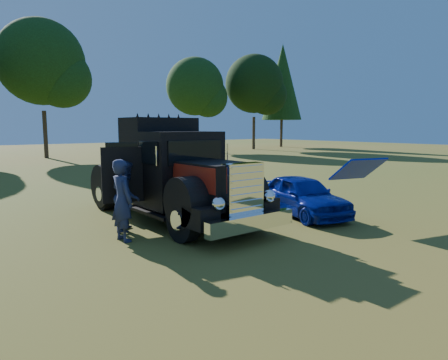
% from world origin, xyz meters
% --- Properties ---
extents(ground, '(120.00, 120.00, 0.00)m').
position_xyz_m(ground, '(0.00, 0.00, 0.00)').
color(ground, '#405719').
rests_on(ground, ground).
extents(diamond_t_truck, '(3.36, 7.16, 3.00)m').
position_xyz_m(diamond_t_truck, '(0.43, 2.38, 1.28)').
color(diamond_t_truck, black).
rests_on(diamond_t_truck, ground).
extents(hotrod_coupe, '(2.36, 4.22, 1.89)m').
position_xyz_m(hotrod_coupe, '(3.86, 0.49, 0.63)').
color(hotrod_coupe, '#0832B3').
rests_on(hotrod_coupe, ground).
extents(spectator_near, '(0.52, 0.75, 1.98)m').
position_xyz_m(spectator_near, '(-1.68, 1.31, 0.99)').
color(spectator_near, '#1D1E45').
rests_on(spectator_near, ground).
extents(spectator_far, '(1.08, 1.14, 1.85)m').
position_xyz_m(spectator_far, '(-1.16, 2.17, 0.92)').
color(spectator_far, navy).
rests_on(spectator_far, ground).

